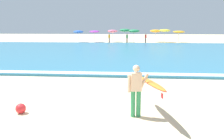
{
  "coord_description": "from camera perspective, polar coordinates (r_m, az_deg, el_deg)",
  "views": [
    {
      "loc": [
        1.46,
        -7.61,
        2.96
      ],
      "look_at": [
        0.57,
        2.62,
        1.1
      ],
      "focal_mm": 39.21,
      "sensor_mm": 36.0,
      "label": 1
    }
  ],
  "objects": [
    {
      "name": "beach_umbrella_4",
      "position": [
        43.52,
        5.12,
        9.05
      ],
      "size": [
        2.04,
        2.05,
        2.34
      ],
      "color": "beige",
      "rests_on": "ground"
    },
    {
      "name": "surfer_with_board",
      "position": [
        8.02,
        7.41,
        -3.71
      ],
      "size": [
        1.21,
        2.87,
        1.73
      ],
      "color": "#338E56",
      "rests_on": "ground"
    },
    {
      "name": "surf_foam",
      "position": [
        14.71,
        -0.82,
        -0.76
      ],
      "size": [
        120.0,
        0.81,
        0.01
      ],
      "primitive_type": "cube",
      "color": "white",
      "rests_on": "sea"
    },
    {
      "name": "sea",
      "position": [
        27.96,
        1.96,
        4.34
      ],
      "size": [
        120.0,
        28.0,
        0.14
      ],
      "primitive_type": "cube",
      "color": "teal",
      "rests_on": "ground"
    },
    {
      "name": "ground_plane",
      "position": [
        8.29,
        -5.62,
        -10.7
      ],
      "size": [
        160.0,
        160.0,
        0.0
      ],
      "primitive_type": "plane",
      "color": "beige"
    },
    {
      "name": "beach_umbrella_2",
      "position": [
        45.88,
        0.11,
        9.04
      ],
      "size": [
        1.82,
        1.85,
        2.29
      ],
      "color": "beige",
      "rests_on": "ground"
    },
    {
      "name": "beach_umbrella_7",
      "position": [
        45.09,
        15.33,
        8.57
      ],
      "size": [
        2.07,
        2.08,
        2.11
      ],
      "color": "beige",
      "rests_on": "ground"
    },
    {
      "name": "beachgoer_near_row_mid",
      "position": [
        44.15,
        7.84,
        7.44
      ],
      "size": [
        0.32,
        0.2,
        1.58
      ],
      "color": "#383842",
      "rests_on": "ground"
    },
    {
      "name": "beach_umbrella_1",
      "position": [
        45.65,
        -4.14,
        8.93
      ],
      "size": [
        1.86,
        1.89,
        2.15
      ],
      "color": "beige",
      "rests_on": "ground"
    },
    {
      "name": "beachgoer_near_row_left",
      "position": [
        44.19,
        -0.65,
        7.54
      ],
      "size": [
        0.32,
        0.2,
        1.58
      ],
      "color": "#383842",
      "rests_on": "ground"
    },
    {
      "name": "beach_ball",
      "position": [
        9.02,
        -20.52,
        -8.4
      ],
      "size": [
        0.35,
        0.35,
        0.35
      ],
      "primitive_type": "sphere",
      "color": "red",
      "rests_on": "ground"
    },
    {
      "name": "beach_umbrella_3",
      "position": [
        43.93,
        3.03,
        9.24
      ],
      "size": [
        1.91,
        1.92,
        2.46
      ],
      "color": "beige",
      "rests_on": "ground"
    },
    {
      "name": "beachgoer_near_row_right",
      "position": [
        43.17,
        3.52,
        7.45
      ],
      "size": [
        0.32,
        0.2,
        1.58
      ],
      "color": "#383842",
      "rests_on": "ground"
    },
    {
      "name": "beach_umbrella_5",
      "position": [
        46.05,
        10.11,
        8.96
      ],
      "size": [
        1.98,
        1.99,
        2.31
      ],
      "color": "beige",
      "rests_on": "ground"
    },
    {
      "name": "beach_umbrella_6",
      "position": [
        45.23,
        12.16,
        9.0
      ],
      "size": [
        2.03,
        2.04,
        2.37
      ],
      "color": "beige",
      "rests_on": "ground"
    },
    {
      "name": "beach_umbrella_0",
      "position": [
        45.49,
        -7.86,
        8.79
      ],
      "size": [
        1.86,
        1.87,
        2.15
      ],
      "color": "beige",
      "rests_on": "ground"
    }
  ]
}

